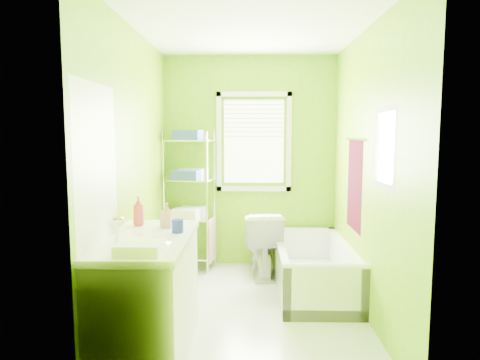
{
  "coord_description": "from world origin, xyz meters",
  "views": [
    {
      "loc": [
        -0.01,
        -3.86,
        1.67
      ],
      "look_at": [
        -0.1,
        0.25,
        1.21
      ],
      "focal_mm": 32.0,
      "sensor_mm": 36.0,
      "label": 1
    }
  ],
  "objects_px": {
    "toilet": "(261,243)",
    "bathtub": "(313,275)",
    "vanity": "(148,293)",
    "wire_shelf_unit": "(191,185)"
  },
  "relations": [
    {
      "from": "toilet",
      "to": "bathtub",
      "type": "bearing_deg",
      "value": 133.24
    },
    {
      "from": "bathtub",
      "to": "vanity",
      "type": "height_order",
      "value": "vanity"
    },
    {
      "from": "wire_shelf_unit",
      "to": "bathtub",
      "type": "bearing_deg",
      "value": -27.52
    },
    {
      "from": "toilet",
      "to": "wire_shelf_unit",
      "type": "height_order",
      "value": "wire_shelf_unit"
    },
    {
      "from": "vanity",
      "to": "wire_shelf_unit",
      "type": "distance_m",
      "value": 2.16
    },
    {
      "from": "toilet",
      "to": "vanity",
      "type": "distance_m",
      "value": 2.03
    },
    {
      "from": "toilet",
      "to": "vanity",
      "type": "xyz_separation_m",
      "value": [
        -0.89,
        -1.83,
        0.1
      ]
    },
    {
      "from": "bathtub",
      "to": "wire_shelf_unit",
      "type": "distance_m",
      "value": 1.79
    },
    {
      "from": "bathtub",
      "to": "toilet",
      "type": "bearing_deg",
      "value": 138.99
    },
    {
      "from": "bathtub",
      "to": "vanity",
      "type": "distance_m",
      "value": 2.0
    }
  ]
}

